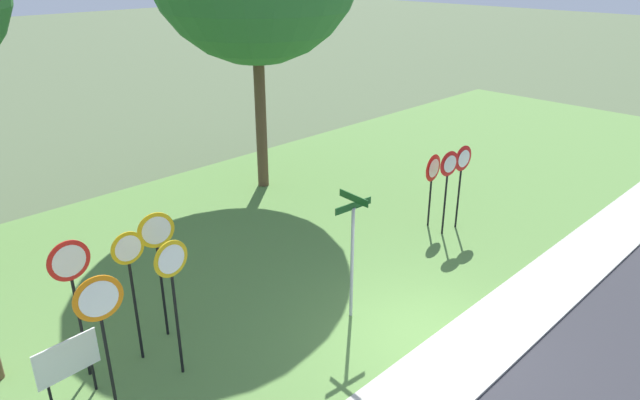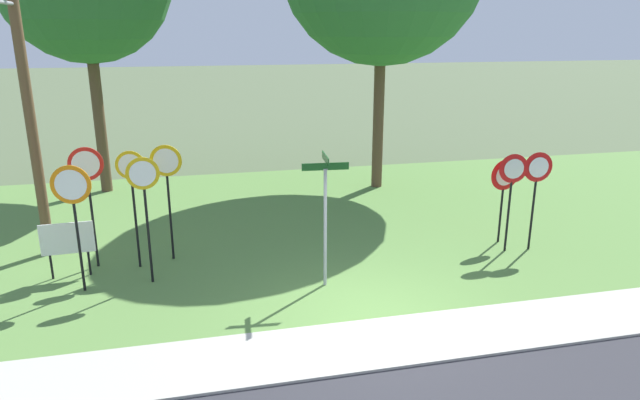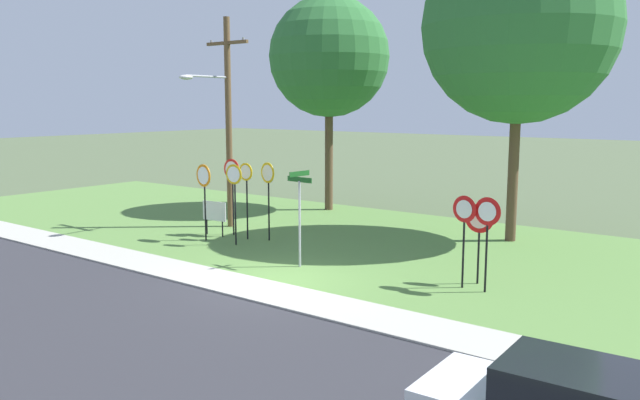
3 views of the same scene
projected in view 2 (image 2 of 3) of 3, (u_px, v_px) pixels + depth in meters
The scene contains 14 objects.
ground_plane at pixel (373, 321), 10.67m from camera, with size 160.00×160.00×0.00m, color #4C5B3D.
sidewalk_strip at pixel (387, 342), 9.91m from camera, with size 44.00×1.60×0.06m, color #ADAA9E.
grass_median at pixel (307, 220), 16.26m from camera, with size 44.00×12.00×0.04m, color #567F3D.
stop_sign_near_left at pixel (132, 186), 12.45m from camera, with size 0.63×0.09×2.72m.
stop_sign_near_right at pixel (145, 194), 11.65m from camera, with size 0.68×0.11×2.76m.
stop_sign_far_left at pixel (88, 181), 12.45m from camera, with size 0.75×0.10×2.80m.
stop_sign_far_center at pixel (167, 177), 12.88m from camera, with size 0.71×0.16×2.76m.
stop_sign_far_right at pixel (73, 200), 11.25m from camera, with size 0.78×0.13×2.69m.
yield_sign_near_left at pixel (512, 180), 13.41m from camera, with size 0.70×0.14×2.44m.
yield_sign_near_right at pixel (537, 178), 13.52m from camera, with size 0.72×0.12×2.46m.
yield_sign_far_left at pixel (504, 182), 14.06m from camera, with size 0.78×0.12×2.17m.
street_name_post at pixel (325, 209), 11.63m from camera, with size 0.96×0.81×2.84m.
utility_pole at pixel (21, 72), 12.40m from camera, with size 2.10×2.46×8.00m.
notice_board at pixel (67, 241), 12.26m from camera, with size 1.10×0.09×1.25m.
Camera 2 is at (-3.14, -9.08, 5.27)m, focal length 31.83 mm.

